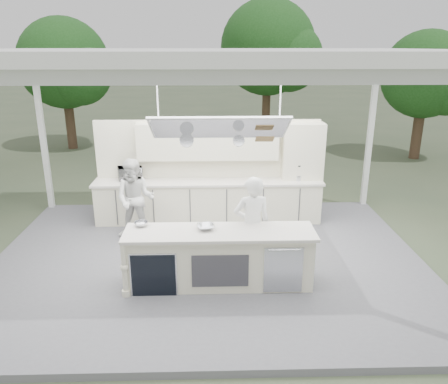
{
  "coord_description": "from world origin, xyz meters",
  "views": [
    {
      "loc": [
        0.09,
        -7.38,
        3.91
      ],
      "look_at": [
        0.31,
        0.4,
        1.3
      ],
      "focal_mm": 35.0,
      "sensor_mm": 36.0,
      "label": 1
    }
  ],
  "objects_px": {
    "back_counter": "(208,200)",
    "head_chef": "(252,226)",
    "demo_island": "(218,258)",
    "sous_chef": "(135,199)"
  },
  "relations": [
    {
      "from": "back_counter",
      "to": "head_chef",
      "type": "height_order",
      "value": "head_chef"
    },
    {
      "from": "demo_island",
      "to": "back_counter",
      "type": "height_order",
      "value": "same"
    },
    {
      "from": "demo_island",
      "to": "sous_chef",
      "type": "height_order",
      "value": "sous_chef"
    },
    {
      "from": "demo_island",
      "to": "head_chef",
      "type": "bearing_deg",
      "value": 33.93
    },
    {
      "from": "demo_island",
      "to": "back_counter",
      "type": "bearing_deg",
      "value": 93.63
    },
    {
      "from": "head_chef",
      "to": "sous_chef",
      "type": "relative_size",
      "value": 1.05
    },
    {
      "from": "head_chef",
      "to": "sous_chef",
      "type": "xyz_separation_m",
      "value": [
        -2.24,
        1.55,
        -0.04
      ]
    },
    {
      "from": "back_counter",
      "to": "sous_chef",
      "type": "bearing_deg",
      "value": -149.57
    },
    {
      "from": "back_counter",
      "to": "sous_chef",
      "type": "xyz_separation_m",
      "value": [
        -1.48,
        -0.87,
        0.35
      ]
    },
    {
      "from": "demo_island",
      "to": "sous_chef",
      "type": "distance_m",
      "value": 2.58
    }
  ]
}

